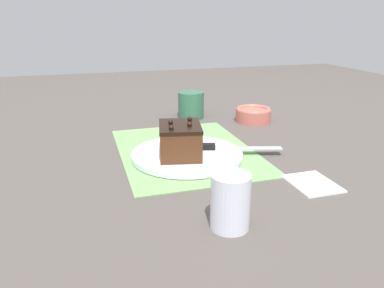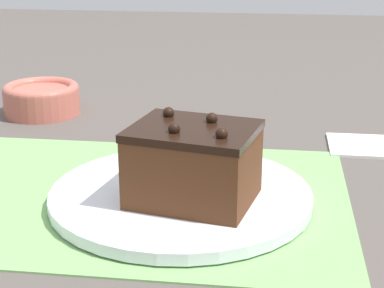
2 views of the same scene
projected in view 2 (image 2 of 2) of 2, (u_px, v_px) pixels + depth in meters
name	position (u px, v px, depth m)	size (l,w,h in m)	color
ground_plane	(136.00, 197.00, 0.70)	(3.00, 3.00, 0.00)	#544C47
placemat_woven	(136.00, 195.00, 0.70)	(0.46, 0.34, 0.00)	#7AB266
cake_plate	(181.00, 195.00, 0.68)	(0.28, 0.28, 0.01)	white
chocolate_cake	(193.00, 163.00, 0.64)	(0.14, 0.12, 0.09)	#512D19
serving_knife	(190.00, 160.00, 0.75)	(0.09, 0.25, 0.01)	black
small_bowl	(42.00, 98.00, 0.99)	(0.12, 0.12, 0.05)	#C66656
folded_napkin	(371.00, 145.00, 0.85)	(0.11, 0.09, 0.01)	white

